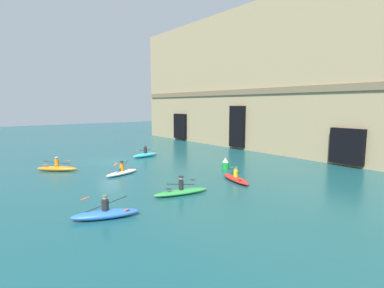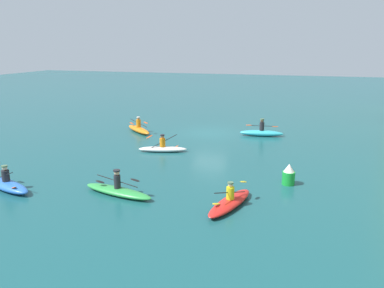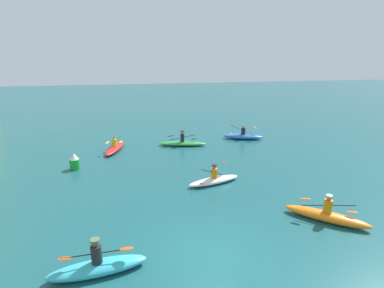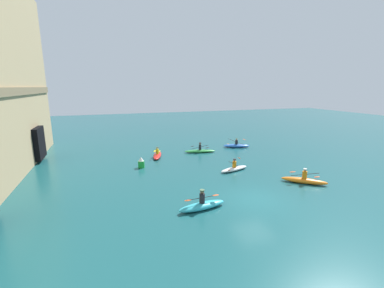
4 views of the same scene
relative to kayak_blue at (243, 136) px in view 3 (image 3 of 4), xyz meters
name	(u,v)px [view 3 (image 3 of 4)]	position (x,y,z in m)	size (l,w,h in m)	color
ground_plane	(212,255)	(-13.73, 6.08, -0.25)	(120.00, 120.00, 0.00)	#195156
kayak_blue	(243,136)	(0.00, 0.00, 0.00)	(1.83, 3.29, 1.15)	blue
kayak_red	(115,148)	(-1.11, 10.11, -0.04)	(3.39, 1.66, 1.05)	red
kayak_white	(214,180)	(-7.95, 4.51, -0.02)	(1.47, 3.06, 1.11)	white
kayak_green	(182,143)	(-0.90, 5.14, -0.04)	(1.47, 3.62, 1.16)	green
kayak_cyan	(98,266)	(-13.94, 9.89, 0.02)	(1.17, 3.17, 1.27)	#33B2C6
kayak_orange	(327,215)	(-12.45, 0.83, 0.01)	(2.70, 2.99, 1.19)	orange
marker_buoy	(75,162)	(-4.39, 12.25, 0.23)	(0.59, 0.59, 1.02)	green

